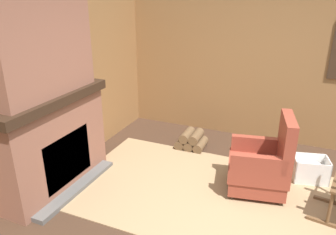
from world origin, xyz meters
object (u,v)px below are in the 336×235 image
(firewood_stack, at_px, (192,140))
(oil_lamp_vase, at_px, (11,97))
(storage_case, at_px, (73,79))
(laundry_basket, at_px, (310,169))
(decorative_plate_on_mantel, at_px, (36,84))
(armchair, at_px, (262,166))

(firewood_stack, bearing_deg, oil_lamp_vase, -119.62)
(firewood_stack, bearing_deg, storage_case, -136.31)
(laundry_basket, distance_m, storage_case, 3.28)
(oil_lamp_vase, height_order, decorative_plate_on_mantel, oil_lamp_vase)
(oil_lamp_vase, relative_size, decorative_plate_on_mantel, 1.08)
(laundry_basket, distance_m, decorative_plate_on_mantel, 3.53)
(decorative_plate_on_mantel, bearing_deg, laundry_basket, 26.47)
(firewood_stack, xyz_separation_m, oil_lamp_vase, (-1.22, -2.15, 1.20))
(decorative_plate_on_mantel, bearing_deg, armchair, 21.65)
(armchair, bearing_deg, storage_case, -2.70)
(storage_case, relative_size, decorative_plate_on_mantel, 0.94)
(armchair, xyz_separation_m, laundry_basket, (0.56, 0.52, -0.20))
(firewood_stack, relative_size, oil_lamp_vase, 1.47)
(firewood_stack, relative_size, decorative_plate_on_mantel, 1.60)
(storage_case, bearing_deg, decorative_plate_on_mantel, -91.91)
(firewood_stack, xyz_separation_m, storage_case, (-1.22, -1.17, 1.15))
(firewood_stack, bearing_deg, laundry_basket, -9.45)
(laundry_basket, bearing_deg, armchair, -136.89)
(firewood_stack, height_order, laundry_basket, laundry_basket)
(armchair, relative_size, oil_lamp_vase, 3.25)
(firewood_stack, relative_size, laundry_basket, 0.94)
(firewood_stack, height_order, storage_case, storage_case)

